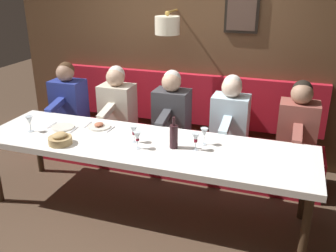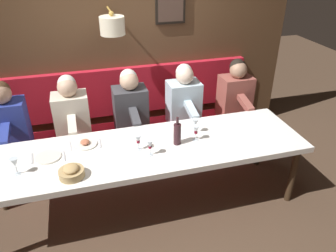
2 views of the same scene
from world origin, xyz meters
name	(u,v)px [view 2 (image 2 of 2)]	position (x,y,z in m)	size (l,w,h in m)	color
ground_plane	(149,204)	(0.00, 0.00, 0.00)	(12.00, 12.00, 0.00)	#4C3828
dining_table	(147,152)	(0.00, 0.00, 0.68)	(0.90, 3.20, 0.74)	white
banquette_bench	(133,144)	(0.89, 0.00, 0.23)	(0.52, 3.40, 0.45)	red
back_wall_panel	(121,46)	(1.46, 0.00, 1.36)	(0.59, 4.60, 2.90)	brown
diner_nearest	(236,91)	(0.88, -1.38, 0.82)	(0.60, 0.40, 0.79)	#934C42
diner_near	(184,97)	(0.88, -0.67, 0.82)	(0.60, 0.40, 0.79)	silver
diner_middle	(130,104)	(0.88, 0.01, 0.82)	(0.60, 0.40, 0.79)	#3D3D42
diner_far	(71,111)	(0.88, 0.70, 0.82)	(0.60, 0.40, 0.79)	beige
diner_farthest	(7,118)	(0.88, 1.38, 0.82)	(0.60, 0.40, 0.79)	#283893
place_setting_0	(48,157)	(0.08, 0.94, 0.75)	(0.24, 0.32, 0.01)	silver
place_setting_1	(85,144)	(0.21, 0.59, 0.75)	(0.24, 0.32, 0.05)	silver
wine_glass_0	(138,139)	(-0.02, 0.09, 0.86)	(0.07, 0.07, 0.16)	silver
wine_glass_1	(196,130)	(0.00, -0.51, 0.86)	(0.07, 0.07, 0.16)	silver
wine_glass_2	(150,145)	(-0.14, 0.00, 0.86)	(0.07, 0.07, 0.16)	silver
wine_glass_3	(15,163)	(-0.11, 1.19, 0.86)	(0.07, 0.07, 0.16)	silver
wine_glass_4	(195,123)	(0.14, -0.55, 0.86)	(0.07, 0.07, 0.16)	silver
wine_bottle	(177,134)	(-0.02, -0.31, 0.86)	(0.08, 0.08, 0.30)	#33191E
bread_bowl	(71,172)	(-0.28, 0.73, 0.79)	(0.22, 0.22, 0.12)	tan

